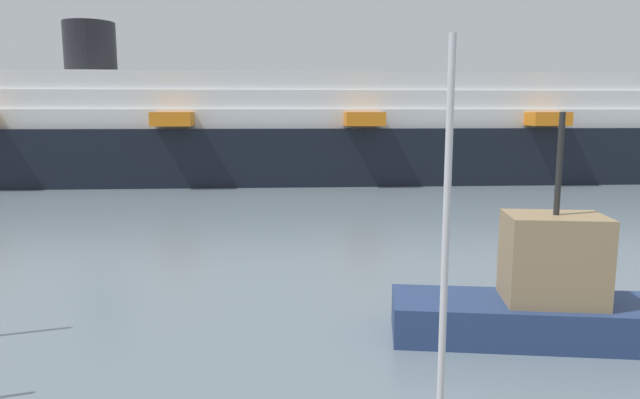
# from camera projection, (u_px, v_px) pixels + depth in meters

# --- Properties ---
(fishing_boat_0) EXTENTS (8.77, 3.77, 6.79)m
(fishing_boat_0) POSITION_uv_depth(u_px,v_px,m) (541.00, 298.00, 16.89)
(fishing_boat_0) COLOR navy
(fishing_boat_0) RESTS_ON ground_plane
(cruise_ship) EXTENTS (97.04, 16.49, 15.39)m
(cruise_ship) POSITION_uv_depth(u_px,v_px,m) (269.00, 132.00, 57.22)
(cruise_ship) COLOR black
(cruise_ship) RESTS_ON ground_plane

